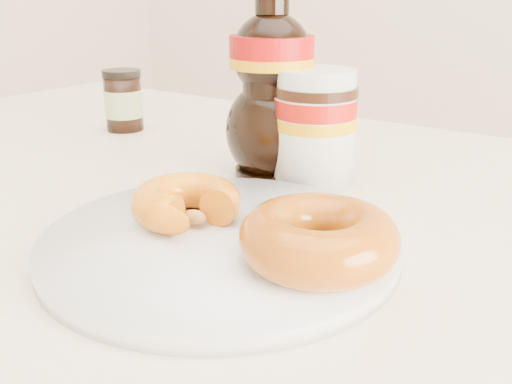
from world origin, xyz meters
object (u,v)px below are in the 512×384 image
Objects in this scene: syrup_bottle at (271,83)px; dark_jar at (123,101)px; donut_bitten at (186,202)px; donut_whole at (319,238)px; nutella_jar at (315,123)px; dining_table at (211,285)px; plate at (220,241)px.

syrup_bottle is 2.35× the size of dark_jar.
donut_bitten is 0.45× the size of syrup_bottle.
dark_jar is (-0.46, 0.24, 0.01)m from donut_whole.
nutella_jar is at bearing 120.74° from donut_whole.
dark_jar reaches higher than dining_table.
dining_table is at bearing 156.81° from donut_whole.
donut_bitten is at bearing -66.46° from dining_table.
nutella_jar reaches higher than donut_whole.
dark_jar reaches higher than donut_bitten.
donut_whole is at bearing -17.12° from donut_bitten.
nutella_jar is 0.35m from dark_jar.
dark_jar is (-0.37, 0.24, 0.04)m from plate.
dark_jar is at bearing 152.45° from donut_whole.
dark_jar is at bearing 169.47° from syrup_bottle.
dark_jar is at bearing 150.35° from dining_table.
plate is at bearing -83.06° from nutella_jar.
donut_whole is at bearing -59.26° from nutella_jar.
donut_bitten reaches higher than dining_table.
nutella_jar is (-0.02, 0.19, 0.06)m from plate.
syrup_bottle is (-0.17, 0.19, 0.07)m from donut_whole.
dining_table is 0.22m from syrup_bottle.
syrup_bottle reaches higher than donut_whole.
donut_bitten reaches higher than plate.
donut_whole reaches higher than donut_bitten.
dark_jar is at bearing 130.63° from donut_bitten.
donut_bitten is 0.13m from donut_whole.
plate is 0.05m from donut_bitten.
donut_bitten is at bearing -35.21° from dark_jar.
syrup_bottle is at bearing 131.65° from donut_whole.
donut_whole is at bearing -0.29° from plate.
donut_bitten is 0.41m from dark_jar.
dining_table is 0.13m from plate.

